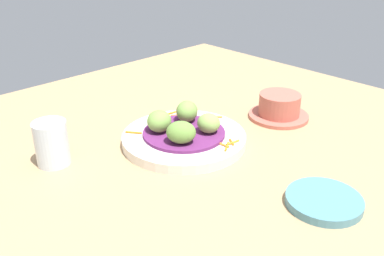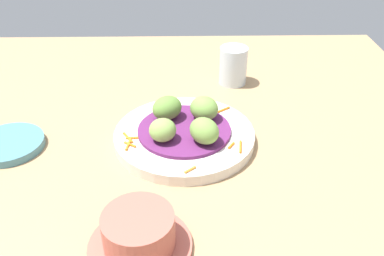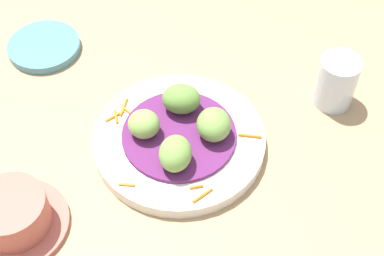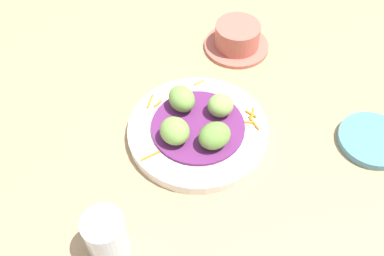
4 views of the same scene
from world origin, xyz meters
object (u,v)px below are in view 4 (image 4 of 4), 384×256
(guac_scoop_center, at_px, (181,100))
(water_glass, at_px, (106,236))
(guac_scoop_right, at_px, (175,131))
(side_plate_small, at_px, (372,140))
(guac_scoop_left, at_px, (220,105))
(guac_scoop_back, at_px, (216,136))
(main_plate, at_px, (198,131))
(terracotta_bowl, at_px, (237,38))

(guac_scoop_center, relative_size, water_glass, 0.66)
(guac_scoop_right, bearing_deg, side_plate_small, 7.86)
(guac_scoop_left, relative_size, guac_scoop_center, 0.84)
(guac_scoop_right, xyz_separation_m, guac_scoop_back, (0.07, -0.00, -0.00))
(main_plate, xyz_separation_m, guac_scoop_back, (0.03, -0.04, 0.04))
(side_plate_small, bearing_deg, main_plate, -177.34)
(guac_scoop_back, bearing_deg, terracotta_bowl, 84.80)
(main_plate, relative_size, water_glass, 2.99)
(main_plate, distance_m, guac_scoop_back, 0.06)
(water_glass, bearing_deg, terracotta_bowl, 70.31)
(main_plate, relative_size, side_plate_small, 2.06)
(water_glass, bearing_deg, guac_scoop_left, 60.80)
(main_plate, bearing_deg, guac_scoop_center, 132.53)
(main_plate, bearing_deg, guac_scoop_back, -47.47)
(guac_scoop_back, bearing_deg, guac_scoop_right, 177.53)
(guac_scoop_left, relative_size, terracotta_bowl, 0.34)
(guac_scoop_back, height_order, side_plate_small, guac_scoop_back)
(guac_scoop_left, bearing_deg, water_glass, -119.20)
(terracotta_bowl, bearing_deg, side_plate_small, -42.46)
(guac_scoop_right, height_order, side_plate_small, guac_scoop_right)
(main_plate, xyz_separation_m, side_plate_small, (0.30, 0.01, -0.00))
(main_plate, distance_m, terracotta_bowl, 0.25)
(terracotta_bowl, height_order, water_glass, water_glass)
(guac_scoop_center, xyz_separation_m, side_plate_small, (0.34, -0.02, -0.04))
(guac_scoop_back, bearing_deg, guac_scoop_center, 132.53)
(main_plate, distance_m, guac_scoop_center, 0.06)
(main_plate, relative_size, guac_scoop_back, 4.41)
(guac_scoop_back, xyz_separation_m, side_plate_small, (0.27, 0.05, -0.04))
(guac_scoop_right, height_order, guac_scoop_back, same)
(guac_scoop_left, height_order, terracotta_bowl, guac_scoop_left)
(guac_scoop_center, relative_size, guac_scoop_right, 1.02)
(guac_scoop_right, height_order, terracotta_bowl, guac_scoop_right)
(main_plate, xyz_separation_m, terracotta_bowl, (0.06, 0.24, 0.01))
(main_plate, bearing_deg, terracotta_bowl, 76.41)
(guac_scoop_right, distance_m, water_glass, 0.20)
(guac_scoop_back, relative_size, water_glass, 0.68)
(guac_scoop_right, relative_size, guac_scoop_back, 0.95)
(guac_scoop_center, xyz_separation_m, guac_scoop_back, (0.07, -0.07, -0.00))
(guac_scoop_left, xyz_separation_m, side_plate_small, (0.27, -0.02, -0.04))
(guac_scoop_left, relative_size, water_glass, 0.55)
(terracotta_bowl, bearing_deg, guac_scoop_left, -96.11)
(guac_scoop_right, distance_m, side_plate_small, 0.34)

